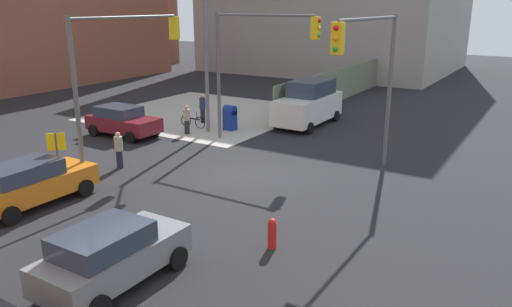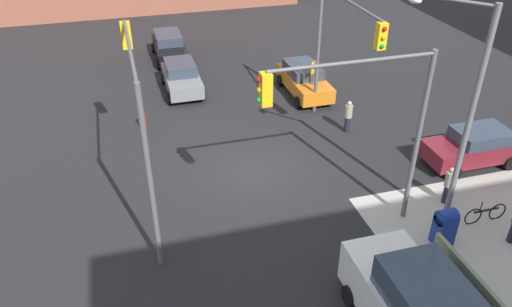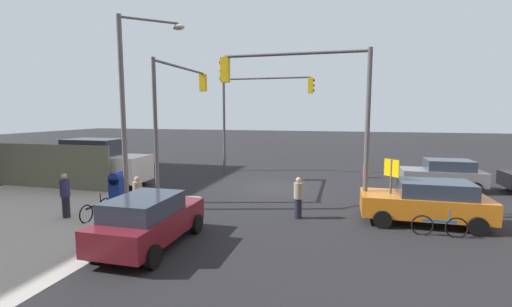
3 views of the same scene
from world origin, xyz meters
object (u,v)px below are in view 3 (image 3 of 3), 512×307
(traffic_signal_ne_corner, at_px, (178,102))
(fire_hydrant, at_px, (365,170))
(traffic_signal_nw_corner, at_px, (306,98))
(pedestrian_waiting, at_px, (298,197))
(mailbox_blue, at_px, (118,187))
(pedestrian_crossing, at_px, (138,196))
(hatchback_gray, at_px, (443,174))
(street_lamp_corner, at_px, (132,98))
(bicycle_leaning_on_fence, at_px, (96,210))
(hatchback_orange, at_px, (426,202))
(coupe_maroon, at_px, (149,220))
(pedestrian_walking_north, at_px, (65,195))
(bicycle_at_crosswalk, at_px, (439,226))
(traffic_signal_se_corner, at_px, (258,104))
(van_white_delivery, at_px, (100,163))

(traffic_signal_ne_corner, height_order, fire_hydrant, traffic_signal_ne_corner)
(traffic_signal_nw_corner, bearing_deg, pedestrian_waiting, 76.54)
(traffic_signal_ne_corner, xyz_separation_m, fire_hydrant, (-9.50, -6.48, -4.16))
(traffic_signal_ne_corner, xyz_separation_m, mailbox_blue, (1.70, 2.72, -3.89))
(pedestrian_crossing, distance_m, pedestrian_waiting, 6.33)
(hatchback_gray, relative_size, pedestrian_crossing, 2.51)
(street_lamp_corner, bearing_deg, pedestrian_crossing, 127.44)
(traffic_signal_nw_corner, height_order, street_lamp_corner, street_lamp_corner)
(fire_hydrant, xyz_separation_m, bicycle_leaning_on_fence, (10.60, 11.40, -0.14))
(hatchback_orange, height_order, coupe_maroon, same)
(pedestrian_waiting, distance_m, pedestrian_walking_north, 9.07)
(traffic_signal_nw_corner, distance_m, pedestrian_crossing, 7.70)
(traffic_signal_ne_corner, xyz_separation_m, hatchback_gray, (-13.33, -4.01, -3.81))
(mailbox_blue, distance_m, bicycle_at_crosswalk, 13.05)
(coupe_maroon, distance_m, pedestrian_walking_north, 5.08)
(traffic_signal_se_corner, relative_size, traffic_signal_ne_corner, 1.00)
(mailbox_blue, bearing_deg, traffic_signal_ne_corner, -122.03)
(hatchback_orange, distance_m, pedestrian_waiting, 4.67)
(hatchback_orange, relative_size, bicycle_at_crosswalk, 2.52)
(traffic_signal_se_corner, height_order, hatchback_orange, traffic_signal_se_corner)
(bicycle_at_crosswalk, bearing_deg, street_lamp_corner, -2.17)
(traffic_signal_se_corner, distance_m, mailbox_blue, 11.08)
(traffic_signal_se_corner, distance_m, traffic_signal_ne_corner, 7.21)
(hatchback_orange, distance_m, van_white_delivery, 16.63)
(mailbox_blue, relative_size, hatchback_gray, 0.36)
(traffic_signal_ne_corner, relative_size, bicycle_leaning_on_fence, 3.71)
(bicycle_leaning_on_fence, bearing_deg, traffic_signal_se_corner, -106.88)
(street_lamp_corner, bearing_deg, traffic_signal_se_corner, -105.93)
(traffic_signal_ne_corner, bearing_deg, traffic_signal_se_corner, -109.85)
(hatchback_gray, bearing_deg, fire_hydrant, -32.91)
(traffic_signal_ne_corner, bearing_deg, traffic_signal_nw_corner, 161.60)
(fire_hydrant, relative_size, coupe_maroon, 0.23)
(street_lamp_corner, bearing_deg, pedestrian_waiting, -177.05)
(pedestrian_walking_north, bearing_deg, coupe_maroon, -58.42)
(traffic_signal_se_corner, xyz_separation_m, pedestrian_waiting, (-4.05, 9.70, -3.84))
(hatchback_orange, height_order, pedestrian_walking_north, pedestrian_walking_north)
(traffic_signal_se_corner, xyz_separation_m, traffic_signal_ne_corner, (2.45, 6.78, -0.03))
(hatchback_orange, relative_size, van_white_delivery, 0.82)
(pedestrian_crossing, xyz_separation_m, bicycle_at_crosswalk, (-11.00, -0.50, -0.48))
(pedestrian_waiting, bearing_deg, hatchback_gray, 143.09)
(bicycle_at_crosswalk, bearing_deg, fire_hydrant, -79.97)
(traffic_signal_ne_corner, bearing_deg, van_white_delivery, -5.27)
(street_lamp_corner, xyz_separation_m, pedestrian_crossing, (-0.72, 0.94, -3.88))
(hatchback_gray, relative_size, bicycle_at_crosswalk, 2.29)
(coupe_maroon, height_order, pedestrian_crossing, coupe_maroon)
(bicycle_leaning_on_fence, bearing_deg, traffic_signal_nw_corner, -160.85)
(traffic_signal_nw_corner, height_order, traffic_signal_ne_corner, same)
(fire_hydrant, distance_m, pedestrian_crossing, 14.12)
(hatchback_gray, bearing_deg, bicycle_at_crosswalk, 75.32)
(hatchback_gray, height_order, coupe_maroon, same)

